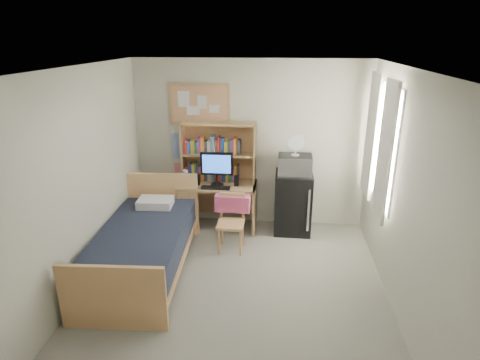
# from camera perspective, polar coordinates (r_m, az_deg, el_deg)

# --- Properties ---
(floor) EXTENTS (3.60, 4.20, 0.02)m
(floor) POSITION_cam_1_polar(r_m,az_deg,el_deg) (4.94, -0.74, -16.29)
(floor) COLOR gray
(floor) RESTS_ON ground
(ceiling) EXTENTS (3.60, 4.20, 0.02)m
(ceiling) POSITION_cam_1_polar(r_m,az_deg,el_deg) (4.00, -0.91, 15.47)
(ceiling) COLOR white
(ceiling) RESTS_ON wall_back
(wall_back) EXTENTS (3.60, 0.04, 2.60)m
(wall_back) POSITION_cam_1_polar(r_m,az_deg,el_deg) (6.29, 1.42, 5.06)
(wall_back) COLOR beige
(wall_back) RESTS_ON floor
(wall_front) EXTENTS (3.60, 0.04, 2.60)m
(wall_front) POSITION_cam_1_polar(r_m,az_deg,el_deg) (2.51, -6.79, -20.19)
(wall_front) COLOR beige
(wall_front) RESTS_ON floor
(wall_left) EXTENTS (0.04, 4.20, 2.60)m
(wall_left) POSITION_cam_1_polar(r_m,az_deg,el_deg) (4.84, -22.48, -1.09)
(wall_left) COLOR beige
(wall_left) RESTS_ON floor
(wall_right) EXTENTS (0.04, 4.20, 2.60)m
(wall_right) POSITION_cam_1_polar(r_m,az_deg,el_deg) (4.48, 22.74, -2.79)
(wall_right) COLOR beige
(wall_right) RESTS_ON floor
(window_unit) EXTENTS (0.10, 1.40, 1.70)m
(window_unit) POSITION_cam_1_polar(r_m,az_deg,el_deg) (5.48, 19.30, 4.94)
(window_unit) COLOR white
(window_unit) RESTS_ON wall_right
(curtain_left) EXTENTS (0.04, 0.55, 1.70)m
(curtain_left) POSITION_cam_1_polar(r_m,az_deg,el_deg) (5.09, 19.92, 3.80)
(curtain_left) COLOR white
(curtain_left) RESTS_ON wall_right
(curtain_right) EXTENTS (0.04, 0.55, 1.70)m
(curtain_right) POSITION_cam_1_polar(r_m,az_deg,el_deg) (5.85, 18.17, 5.96)
(curtain_right) COLOR white
(curtain_right) RESTS_ON wall_right
(bulletin_board) EXTENTS (0.94, 0.03, 0.64)m
(bulletin_board) POSITION_cam_1_polar(r_m,az_deg,el_deg) (6.25, -5.81, 10.69)
(bulletin_board) COLOR tan
(bulletin_board) RESTS_ON wall_back
(poster_wave) EXTENTS (0.30, 0.01, 0.42)m
(poster_wave) POSITION_cam_1_polar(r_m,az_deg,el_deg) (6.47, -8.38, 4.82)
(poster_wave) COLOR #2949A5
(poster_wave) RESTS_ON wall_back
(poster_japan) EXTENTS (0.28, 0.01, 0.36)m
(poster_japan) POSITION_cam_1_polar(r_m,az_deg,el_deg) (6.61, -8.18, 0.88)
(poster_japan) COLOR #EF2A50
(poster_japan) RESTS_ON wall_back
(desk) EXTENTS (1.19, 0.60, 0.74)m
(desk) POSITION_cam_1_polar(r_m,az_deg,el_deg) (6.35, -3.13, -3.69)
(desk) COLOR tan
(desk) RESTS_ON floor
(desk_chair) EXTENTS (0.41, 0.41, 0.82)m
(desk_chair) POSITION_cam_1_polar(r_m,az_deg,el_deg) (5.68, -1.31, -6.22)
(desk_chair) COLOR tan
(desk_chair) RESTS_ON floor
(mini_fridge) EXTENTS (0.56, 0.56, 0.95)m
(mini_fridge) POSITION_cam_1_polar(r_m,az_deg,el_deg) (6.26, 7.54, -3.18)
(mini_fridge) COLOR black
(mini_fridge) RESTS_ON floor
(bed) EXTENTS (1.19, 2.21, 0.59)m
(bed) POSITION_cam_1_polar(r_m,az_deg,el_deg) (5.38, -13.64, -9.75)
(bed) COLOR black
(bed) RESTS_ON floor
(hutch) EXTENTS (1.14, 0.30, 0.93)m
(hutch) POSITION_cam_1_polar(r_m,az_deg,el_deg) (6.21, -3.07, 3.98)
(hutch) COLOR tan
(hutch) RESTS_ON desk
(monitor) EXTENTS (0.49, 0.04, 0.52)m
(monitor) POSITION_cam_1_polar(r_m,az_deg,el_deg) (6.07, -3.32, 1.58)
(monitor) COLOR black
(monitor) RESTS_ON desk
(keyboard) EXTENTS (0.44, 0.14, 0.02)m
(keyboard) POSITION_cam_1_polar(r_m,az_deg,el_deg) (6.02, -3.48, -1.11)
(keyboard) COLOR black
(keyboard) RESTS_ON desk
(speaker_left) EXTENTS (0.07, 0.07, 0.17)m
(speaker_left) POSITION_cam_1_polar(r_m,az_deg,el_deg) (6.18, -6.04, 0.11)
(speaker_left) COLOR black
(speaker_left) RESTS_ON desk
(speaker_right) EXTENTS (0.07, 0.07, 0.16)m
(speaker_right) POSITION_cam_1_polar(r_m,az_deg,el_deg) (6.09, -0.50, -0.12)
(speaker_right) COLOR black
(speaker_right) RESTS_ON desk
(water_bottle) EXTENTS (0.07, 0.07, 0.24)m
(water_bottle) POSITION_cam_1_polar(r_m,az_deg,el_deg) (6.17, -7.76, 0.35)
(water_bottle) COLOR white
(water_bottle) RESTS_ON desk
(hoodie) EXTENTS (0.50, 0.15, 0.24)m
(hoodie) POSITION_cam_1_polar(r_m,az_deg,el_deg) (5.77, -1.08, -3.35)
(hoodie) COLOR #D8527D
(hoodie) RESTS_ON desk_chair
(microwave) EXTENTS (0.50, 0.38, 0.29)m
(microwave) POSITION_cam_1_polar(r_m,az_deg,el_deg) (6.03, 7.80, 2.16)
(microwave) COLOR #B8B8BD
(microwave) RESTS_ON mini_fridge
(desk_fan) EXTENTS (0.24, 0.24, 0.30)m
(desk_fan) POSITION_cam_1_polar(r_m,az_deg,el_deg) (5.95, 7.93, 4.84)
(desk_fan) COLOR white
(desk_fan) RESTS_ON microwave
(pillow) EXTENTS (0.50, 0.36, 0.12)m
(pillow) POSITION_cam_1_polar(r_m,az_deg,el_deg) (5.88, -11.94, -3.15)
(pillow) COLOR white
(pillow) RESTS_ON bed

